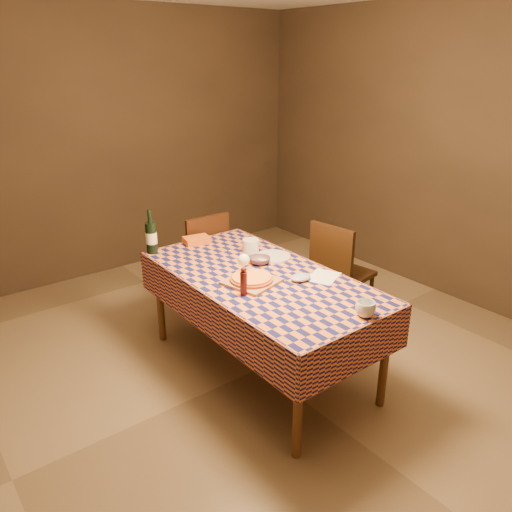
{
  "coord_description": "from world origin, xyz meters",
  "views": [
    {
      "loc": [
        -1.97,
        -2.5,
        2.2
      ],
      "look_at": [
        0.0,
        0.05,
        0.9
      ],
      "focal_mm": 35.0,
      "sensor_mm": 36.0,
      "label": 1
    }
  ],
  "objects_px": {
    "white_plate": "(273,257)",
    "chair_right": "(338,269)",
    "pizza": "(252,278)",
    "chair_far": "(202,257)",
    "wine_bottle": "(151,237)",
    "bowl": "(260,260)",
    "dining_table": "(260,285)",
    "cutting_board": "(252,281)"
  },
  "relations": [
    {
      "from": "white_plate",
      "to": "chair_right",
      "type": "xyz_separation_m",
      "value": [
        0.67,
        -0.06,
        -0.25
      ]
    },
    {
      "from": "pizza",
      "to": "chair_far",
      "type": "height_order",
      "value": "chair_far"
    },
    {
      "from": "wine_bottle",
      "to": "white_plate",
      "type": "distance_m",
      "value": 0.95
    },
    {
      "from": "bowl",
      "to": "pizza",
      "type": "bearing_deg",
      "value": -137.18
    },
    {
      "from": "dining_table",
      "to": "wine_bottle",
      "type": "bearing_deg",
      "value": 114.92
    },
    {
      "from": "chair_far",
      "to": "wine_bottle",
      "type": "bearing_deg",
      "value": -159.18
    },
    {
      "from": "white_plate",
      "to": "chair_right",
      "type": "relative_size",
      "value": 0.29
    },
    {
      "from": "cutting_board",
      "to": "bowl",
      "type": "relative_size",
      "value": 2.02
    },
    {
      "from": "bowl",
      "to": "white_plate",
      "type": "relative_size",
      "value": 0.59
    },
    {
      "from": "pizza",
      "to": "dining_table",
      "type": "bearing_deg",
      "value": 26.54
    },
    {
      "from": "dining_table",
      "to": "pizza",
      "type": "bearing_deg",
      "value": -153.46
    },
    {
      "from": "chair_far",
      "to": "pizza",
      "type": "bearing_deg",
      "value": -104.98
    },
    {
      "from": "chair_far",
      "to": "dining_table",
      "type": "bearing_deg",
      "value": -99.56
    },
    {
      "from": "cutting_board",
      "to": "wine_bottle",
      "type": "distance_m",
      "value": 0.97
    },
    {
      "from": "cutting_board",
      "to": "dining_table",
      "type": "bearing_deg",
      "value": 26.54
    },
    {
      "from": "bowl",
      "to": "dining_table",
      "type": "bearing_deg",
      "value": -126.84
    },
    {
      "from": "dining_table",
      "to": "bowl",
      "type": "xyz_separation_m",
      "value": [
        0.13,
        0.17,
        0.1
      ]
    },
    {
      "from": "bowl",
      "to": "chair_right",
      "type": "relative_size",
      "value": 0.17
    },
    {
      "from": "cutting_board",
      "to": "chair_far",
      "type": "bearing_deg",
      "value": 75.02
    },
    {
      "from": "cutting_board",
      "to": "white_plate",
      "type": "relative_size",
      "value": 1.19
    },
    {
      "from": "pizza",
      "to": "white_plate",
      "type": "distance_m",
      "value": 0.48
    },
    {
      "from": "wine_bottle",
      "to": "chair_right",
      "type": "bearing_deg",
      "value": -28.07
    },
    {
      "from": "white_plate",
      "to": "chair_far",
      "type": "bearing_deg",
      "value": 96.52
    },
    {
      "from": "chair_far",
      "to": "chair_right",
      "type": "relative_size",
      "value": 1.0
    },
    {
      "from": "pizza",
      "to": "chair_far",
      "type": "bearing_deg",
      "value": 75.02
    },
    {
      "from": "cutting_board",
      "to": "bowl",
      "type": "height_order",
      "value": "bowl"
    },
    {
      "from": "bowl",
      "to": "chair_far",
      "type": "height_order",
      "value": "chair_far"
    },
    {
      "from": "pizza",
      "to": "chair_far",
      "type": "xyz_separation_m",
      "value": [
        0.3,
        1.14,
        -0.28
      ]
    },
    {
      "from": "dining_table",
      "to": "white_plate",
      "type": "relative_size",
      "value": 6.92
    },
    {
      "from": "pizza",
      "to": "white_plate",
      "type": "bearing_deg",
      "value": 33.14
    },
    {
      "from": "cutting_board",
      "to": "white_plate",
      "type": "height_order",
      "value": "cutting_board"
    },
    {
      "from": "wine_bottle",
      "to": "dining_table",
      "type": "bearing_deg",
      "value": -65.08
    },
    {
      "from": "cutting_board",
      "to": "pizza",
      "type": "relative_size",
      "value": 0.94
    },
    {
      "from": "cutting_board",
      "to": "wine_bottle",
      "type": "xyz_separation_m",
      "value": [
        -0.27,
        0.92,
        0.12
      ]
    },
    {
      "from": "dining_table",
      "to": "chair_far",
      "type": "distance_m",
      "value": 1.11
    },
    {
      "from": "pizza",
      "to": "bowl",
      "type": "xyz_separation_m",
      "value": [
        0.25,
        0.23,
        -0.01
      ]
    },
    {
      "from": "cutting_board",
      "to": "wine_bottle",
      "type": "height_order",
      "value": "wine_bottle"
    },
    {
      "from": "bowl",
      "to": "chair_far",
      "type": "xyz_separation_m",
      "value": [
        0.05,
        0.9,
        -0.27
      ]
    },
    {
      "from": "cutting_board",
      "to": "chair_far",
      "type": "distance_m",
      "value": 1.21
    },
    {
      "from": "white_plate",
      "to": "chair_far",
      "type": "xyz_separation_m",
      "value": [
        -0.1,
        0.87,
        -0.25
      ]
    },
    {
      "from": "dining_table",
      "to": "cutting_board",
      "type": "bearing_deg",
      "value": -153.46
    },
    {
      "from": "dining_table",
      "to": "chair_right",
      "type": "distance_m",
      "value": 0.97
    }
  ]
}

